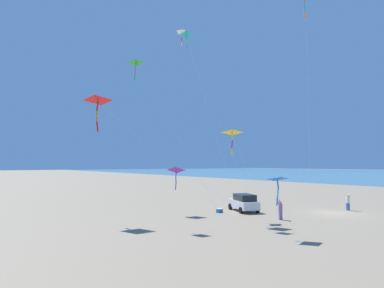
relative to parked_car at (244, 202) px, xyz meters
The scene contains 12 objects.
ground_plane 9.12m from the parked_car, 136.11° to the left, with size 600.00×600.00×0.00m, color gray.
parked_car is the anchor object (origin of this frame).
cooler_box 2.95m from the parked_car, 16.51° to the right, with size 0.62×0.42×0.42m.
person_adult_flyer 11.56m from the parked_car, 147.18° to the left, with size 0.44×0.56×1.88m.
person_child_green_jacket 5.73m from the parked_car, 79.99° to the left, with size 0.61×0.50×1.89m.
kite_delta_orange_high_right 9.58m from the parked_car, 36.84° to the left, with size 4.20×1.85×8.16m.
kite_delta_long_streamer_right 12.53m from the parked_car, 55.83° to the left, with size 6.80×5.58×4.29m.
kite_delta_striped_overhead 18.19m from the parked_car, 12.71° to the right, with size 14.64×2.30×11.27m.
kite_delta_purple_drifting 19.73m from the parked_car, 32.69° to the right, with size 6.07×6.06×19.87m.
kite_delta_red_high_left 18.16m from the parked_car, ahead, with size 5.54×2.49×17.94m.
kite_delta_blue_topmost 20.37m from the parked_car, 46.41° to the right, with size 7.01×8.98×17.42m.
kite_delta_long_streamer_left 12.35m from the parked_car, 19.39° to the left, with size 12.40×3.94×4.88m.
Camera 1 is at (30.69, 17.76, 5.01)m, focal length 28.92 mm.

